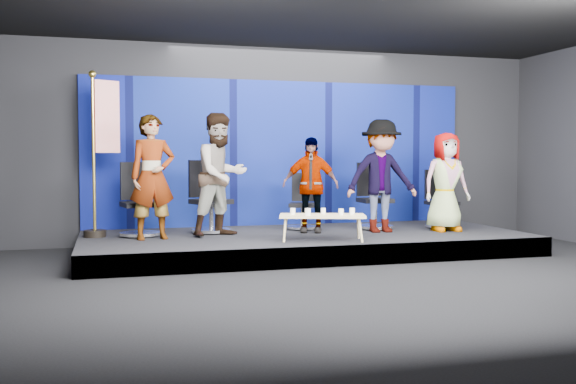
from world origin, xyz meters
name	(u,v)px	position (x,y,z in m)	size (l,w,h in m)	color
ground	(365,280)	(0.00, 0.00, 0.00)	(10.00, 10.00, 0.00)	black
room_walls	(366,83)	(0.00, 0.00, 2.43)	(10.02, 8.02, 3.51)	black
riser	(305,243)	(0.00, 2.50, 0.15)	(7.00, 3.00, 0.30)	black
backdrop	(281,153)	(0.00, 3.95, 1.60)	(7.00, 0.08, 2.60)	#080F63
chair_a	(139,212)	(-2.59, 2.88, 0.68)	(0.76, 0.76, 1.15)	silver
panelist_a	(152,177)	(-2.41, 2.40, 1.23)	(0.68, 0.45, 1.86)	black
chair_b	(209,209)	(-1.47, 3.02, 0.69)	(0.89, 0.89, 1.18)	silver
panelist_b	(221,175)	(-1.36, 2.53, 1.25)	(0.93, 0.72, 1.91)	black
chair_c	(302,211)	(0.14, 3.12, 0.61)	(0.70, 0.70, 0.96)	silver
panelist_c	(310,185)	(0.13, 2.62, 1.07)	(0.91, 0.38, 1.55)	black
chair_d	(374,207)	(1.34, 2.83, 0.67)	(0.66, 0.66, 1.13)	silver
panelist_d	(381,176)	(1.25, 2.33, 1.22)	(1.19, 0.68, 1.84)	black
chair_e	(440,209)	(2.52, 2.67, 0.63)	(0.57, 0.57, 1.01)	silver
panelist_e	(446,182)	(2.35, 2.20, 1.12)	(0.80, 0.52, 1.63)	black
coffee_table	(322,217)	(-0.03, 1.57, 0.65)	(1.34, 0.87, 0.38)	tan
mug_a	(293,211)	(-0.42, 1.75, 0.73)	(0.08, 0.08, 0.09)	silver
mug_b	(308,212)	(-0.27, 1.51, 0.73)	(0.09, 0.09, 0.10)	silver
mug_c	(323,211)	(0.03, 1.70, 0.73)	(0.07, 0.07, 0.08)	silver
mug_d	(341,212)	(0.23, 1.48, 0.73)	(0.07, 0.07, 0.09)	silver
mug_e	(352,211)	(0.42, 1.53, 0.73)	(0.08, 0.08, 0.09)	silver
flag_stand	(102,149)	(-3.13, 2.97, 1.65)	(0.56, 0.36, 2.54)	black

